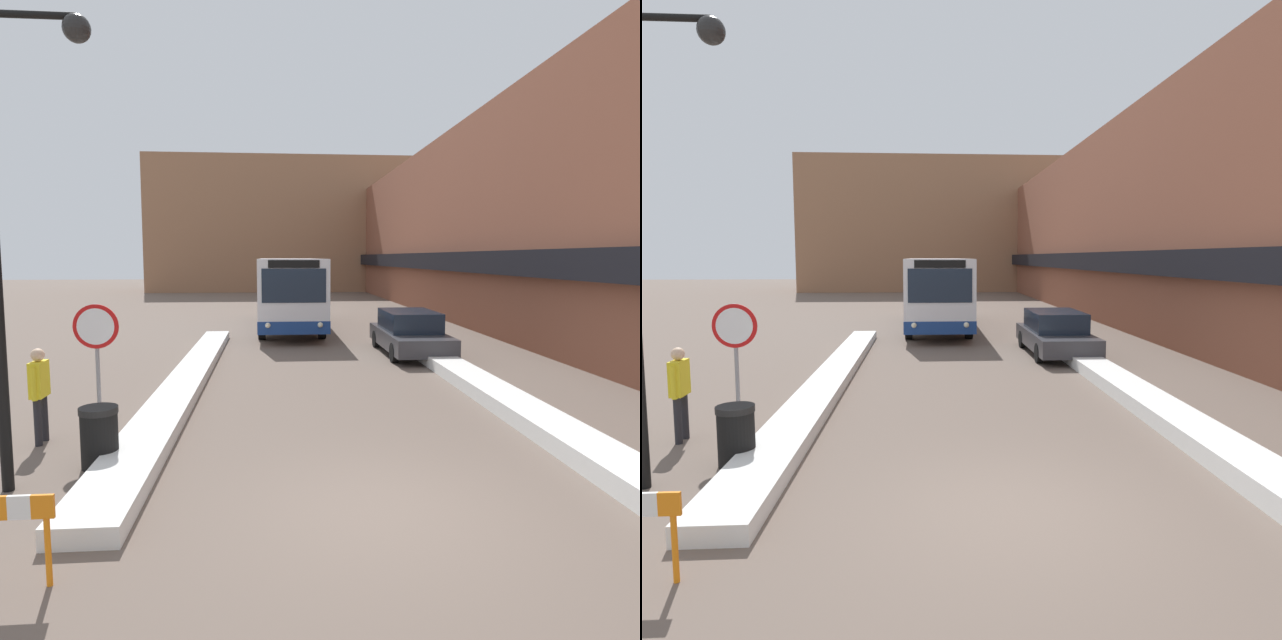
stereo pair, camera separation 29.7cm
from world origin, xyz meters
The scene contains 11 objects.
ground_plane centered at (0.00, 0.00, 0.00)m, with size 160.00×160.00×0.00m, color #66564C.
building_row_right centered at (9.97, 24.00, 4.78)m, with size 5.50×60.00×9.59m.
building_backdrop_far centered at (0.00, 50.44, 6.34)m, with size 26.00×8.00×12.68m.
snow_bank_left centered at (-3.60, 7.80, 0.14)m, with size 0.90×16.95×0.27m.
snow_bank_right centered at (3.60, 6.81, 0.17)m, with size 0.90×19.26×0.33m.
city_bus centered at (-0.62, 19.09, 1.74)m, with size 2.67×11.18×3.19m.
parked_car_front centered at (3.20, 11.83, 0.73)m, with size 1.92×4.88×1.45m.
stop_sign centered at (-4.42, 3.04, 1.79)m, with size 0.76×0.08×2.45m.
street_lamp centered at (-4.86, 1.14, 4.02)m, with size 1.46×0.36×6.50m.
pedestrian centered at (-5.48, 3.23, 1.01)m, with size 0.23×0.55×1.68m.
trash_bin centered at (-4.12, 1.97, 0.48)m, with size 0.59×0.59×0.95m.
Camera 2 is at (-1.16, -6.89, 3.24)m, focal length 32.00 mm.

